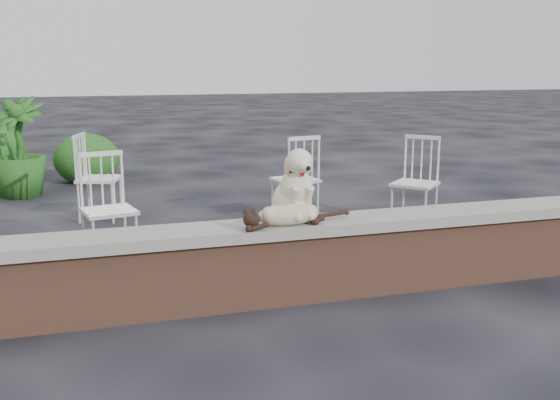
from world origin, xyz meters
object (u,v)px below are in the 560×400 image
object	(u,v)px
cat	(288,213)
potted_plant_b	(17,147)
chair_d	(415,182)
chair_c	(295,178)
chair_a	(109,209)
chair_e	(99,177)
dog	(292,183)

from	to	relation	value
cat	potted_plant_b	distance (m)	5.08
chair_d	chair_c	world-z (taller)	same
chair_a	potted_plant_b	bearing A→B (deg)	95.04
cat	potted_plant_b	bearing A→B (deg)	107.95
chair_a	potted_plant_b	distance (m)	3.37
cat	chair_c	xyz separation A→B (m)	(0.84, 2.35, -0.20)
cat	chair_a	bearing A→B (deg)	122.91
chair_a	chair_e	bearing A→B (deg)	79.33
chair_e	chair_c	xyz separation A→B (m)	(2.02, -0.67, 0.00)
chair_d	chair_c	xyz separation A→B (m)	(-1.12, 0.60, 0.00)
chair_e	potted_plant_b	distance (m)	1.86
dog	chair_a	bearing A→B (deg)	128.05
dog	chair_d	size ratio (longest dim) A/B	0.57
chair_e	potted_plant_b	size ratio (longest dim) A/B	0.74
dog	chair_a	world-z (taller)	dog
chair_e	chair_c	size ratio (longest dim) A/B	1.00
chair_e	potted_plant_b	bearing A→B (deg)	47.89
chair_d	potted_plant_b	size ratio (longest dim) A/B	0.74
chair_c	potted_plant_b	distance (m)	3.73
potted_plant_b	chair_e	bearing A→B (deg)	-59.60
chair_e	potted_plant_b	xyz separation A→B (m)	(-0.94, 1.60, 0.16)
chair_a	chair_c	distance (m)	2.21
cat	chair_d	xyz separation A→B (m)	(1.95, 1.76, -0.20)
chair_d	potted_plant_b	bearing A→B (deg)	-167.89
dog	potted_plant_b	bearing A→B (deg)	109.51
chair_a	chair_c	world-z (taller)	same
chair_e	chair_c	world-z (taller)	same
chair_d	potted_plant_b	world-z (taller)	potted_plant_b
dog	chair_d	bearing A→B (deg)	33.89
potted_plant_b	chair_c	bearing A→B (deg)	-37.48
chair_a	potted_plant_b	xyz separation A→B (m)	(-0.96, 3.22, 0.16)
dog	chair_c	distance (m)	2.36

